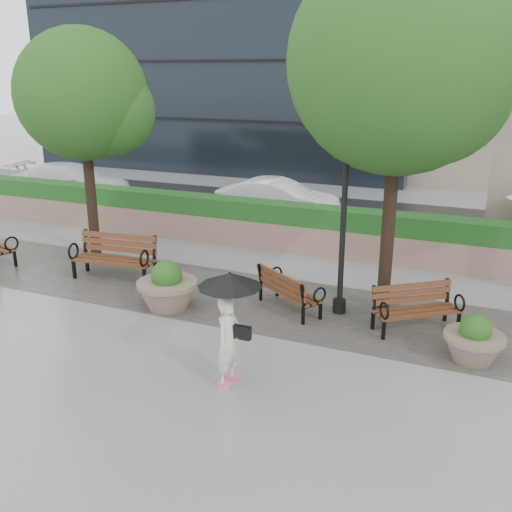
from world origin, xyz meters
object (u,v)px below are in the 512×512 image
at_px(bench_3, 416,317).
at_px(bench_2, 289,299).
at_px(planter_right, 474,343).
at_px(pedestrian, 229,318).
at_px(lamppost, 343,225).
at_px(bench_1, 115,266).
at_px(car_left, 72,182).
at_px(car_right, 278,200).
at_px(planter_left, 167,290).

bearing_deg(bench_3, bench_2, 143.48).
distance_m(planter_right, pedestrian, 4.44).
bearing_deg(lamppost, bench_1, -178.42).
relative_size(lamppost, car_left, 0.88).
distance_m(bench_1, planter_right, 8.52).
bearing_deg(planter_right, car_left, 152.96).
distance_m(bench_1, pedestrian, 5.92).
bearing_deg(car_right, planter_left, -177.01).
relative_size(car_right, pedestrian, 2.20).
relative_size(bench_1, bench_3, 1.20).
relative_size(bench_3, planter_right, 1.65).
bearing_deg(bench_2, lamppost, -131.09).
height_order(bench_2, bench_3, bench_3).
xyz_separation_m(bench_3, pedestrian, (-2.54, -3.27, 0.90)).
bearing_deg(bench_3, car_right, 90.97).
height_order(bench_2, car_left, car_left).
relative_size(bench_3, pedestrian, 0.92).
distance_m(bench_1, car_left, 10.00).
xyz_separation_m(car_right, pedestrian, (3.21, -10.60, 0.48)).
bearing_deg(bench_2, planter_right, -159.61).
xyz_separation_m(planter_left, planter_right, (6.27, 0.08, -0.08)).
xyz_separation_m(bench_2, bench_3, (2.67, 0.03, 0.01)).
xyz_separation_m(bench_2, planter_left, (-2.46, -0.96, 0.17)).
relative_size(bench_1, lamppost, 0.48).
distance_m(planter_left, pedestrian, 3.53).
relative_size(bench_2, bench_3, 0.97).
xyz_separation_m(planter_right, lamppost, (-2.76, 1.17, 1.60)).
bearing_deg(planter_left, bench_1, 153.58).
bearing_deg(bench_3, planter_left, 153.76).
height_order(bench_3, lamppost, lamppost).
bearing_deg(planter_left, planter_right, 0.74).
distance_m(bench_3, planter_right, 1.45).
height_order(lamppost, car_left, lamppost).
distance_m(car_left, car_right, 8.75).
bearing_deg(car_left, pedestrian, -139.55).
distance_m(planter_left, lamppost, 4.02).
bearing_deg(pedestrian, lamppost, -7.04).
height_order(bench_1, lamppost, lamppost).
bearing_deg(lamppost, bench_2, -164.51).
relative_size(planter_left, pedestrian, 0.68).
height_order(bench_2, planter_right, planter_right).
xyz_separation_m(bench_2, planter_right, (3.80, -0.88, 0.09)).
xyz_separation_m(planter_right, car_left, (-15.63, 7.98, 0.37)).
relative_size(bench_1, planter_left, 1.63).
bearing_deg(bench_2, car_right, -33.88).
xyz_separation_m(lamppost, car_left, (-12.86, 6.81, -1.23)).
distance_m(bench_3, planter_left, 5.23).
distance_m(bench_1, bench_2, 4.66).
xyz_separation_m(bench_3, car_right, (-5.75, 7.33, 0.42)).
bearing_deg(planter_right, bench_3, 141.18).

